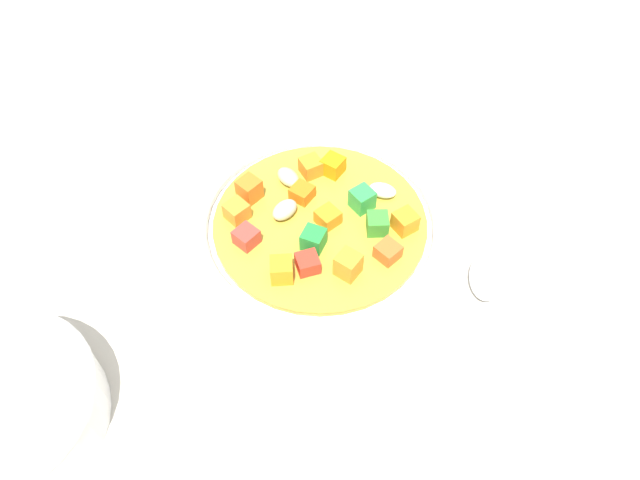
{
  "coord_description": "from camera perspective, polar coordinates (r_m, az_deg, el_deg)",
  "views": [
    {
      "loc": [
        25.67,
        5.16,
        36.42
      ],
      "look_at": [
        0.0,
        0.0,
        2.57
      ],
      "focal_mm": 34.24,
      "sensor_mm": 36.0,
      "label": 1
    }
  ],
  "objects": [
    {
      "name": "ground_plane",
      "position": [
        0.46,
        0.0,
        -2.74
      ],
      "size": [
        140.0,
        140.0,
        2.0
      ],
      "primitive_type": "cube",
      "color": "#BAB2A0"
    },
    {
      "name": "soup_bowl_main",
      "position": [
        0.43,
        -0.0,
        0.19
      ],
      "size": [
        17.39,
        17.39,
        6.32
      ],
      "color": "white",
      "rests_on": "ground_plane"
    },
    {
      "name": "spoon",
      "position": [
        0.41,
        15.2,
        -12.47
      ],
      "size": [
        24.89,
        2.49,
        1.1
      ],
      "rotation": [
        0.0,
        0.0,
        3.18
      ],
      "color": "silver",
      "rests_on": "ground_plane"
    }
  ]
}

